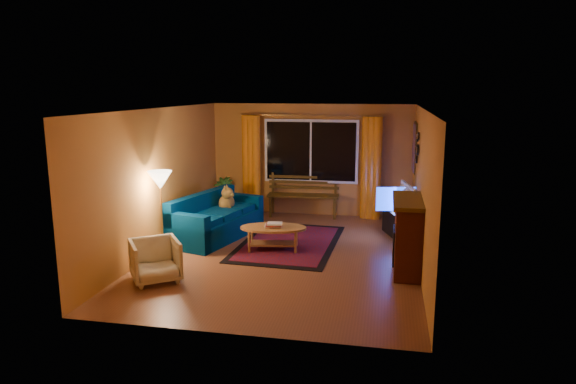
% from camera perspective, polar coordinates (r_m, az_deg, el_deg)
% --- Properties ---
extents(floor, '(4.50, 6.00, 0.02)m').
position_cam_1_polar(floor, '(8.97, -0.37, -7.02)').
color(floor, brown).
rests_on(floor, ground).
extents(ceiling, '(4.50, 6.00, 0.02)m').
position_cam_1_polar(ceiling, '(8.52, -0.39, 9.27)').
color(ceiling, white).
rests_on(ceiling, ground).
extents(wall_back, '(4.50, 0.02, 2.50)m').
position_cam_1_polar(wall_back, '(11.59, 2.58, 3.58)').
color(wall_back, '#C07D32').
rests_on(wall_back, ground).
extents(wall_left, '(0.02, 6.00, 2.50)m').
position_cam_1_polar(wall_left, '(9.37, -14.07, 1.37)').
color(wall_left, '#C07D32').
rests_on(wall_left, ground).
extents(wall_right, '(0.02, 6.00, 2.50)m').
position_cam_1_polar(wall_right, '(8.51, 14.71, 0.35)').
color(wall_right, '#C07D32').
rests_on(wall_right, ground).
extents(window, '(2.00, 0.02, 1.30)m').
position_cam_1_polar(window, '(11.50, 2.54, 4.53)').
color(window, black).
rests_on(window, wall_back).
extents(curtain_rod, '(3.20, 0.03, 0.03)m').
position_cam_1_polar(curtain_rod, '(11.38, 2.54, 8.50)').
color(curtain_rod, '#BF8C3F').
rests_on(curtain_rod, wall_back).
extents(curtain_left, '(0.36, 0.36, 2.24)m').
position_cam_1_polar(curtain_left, '(11.75, -4.05, 3.04)').
color(curtain_left, orange).
rests_on(curtain_left, ground).
extents(curtain_right, '(0.36, 0.36, 2.24)m').
position_cam_1_polar(curtain_right, '(11.36, 9.23, 2.62)').
color(curtain_right, orange).
rests_on(curtain_right, ground).
extents(bench, '(1.62, 0.57, 0.48)m').
position_cam_1_polar(bench, '(11.54, 1.68, -1.55)').
color(bench, '#452F0C').
rests_on(bench, ground).
extents(potted_plant, '(0.54, 0.54, 0.82)m').
position_cam_1_polar(potted_plant, '(11.94, -7.18, -0.34)').
color(potted_plant, '#235B1E').
rests_on(potted_plant, ground).
extents(sofa, '(1.41, 2.25, 0.85)m').
position_cam_1_polar(sofa, '(9.94, -7.91, -2.69)').
color(sofa, '#002548').
rests_on(sofa, ground).
extents(dog, '(0.44, 0.54, 0.51)m').
position_cam_1_polar(dog, '(10.30, -6.84, -0.73)').
color(dog, olive).
rests_on(dog, sofa).
extents(armchair, '(0.92, 0.91, 0.70)m').
position_cam_1_polar(armchair, '(7.94, -14.52, -7.16)').
color(armchair, beige).
rests_on(armchair, ground).
extents(floor_lamp, '(0.33, 0.33, 1.49)m').
position_cam_1_polar(floor_lamp, '(8.88, -13.84, -2.49)').
color(floor_lamp, '#BF8C3F').
rests_on(floor_lamp, ground).
extents(rug, '(1.84, 2.79, 0.02)m').
position_cam_1_polar(rug, '(9.59, 0.11, -5.68)').
color(rug, '#840804').
rests_on(rug, ground).
extents(coffee_table, '(1.33, 1.33, 0.43)m').
position_cam_1_polar(coffee_table, '(9.16, -1.65, -5.17)').
color(coffee_table, '#B37838').
rests_on(coffee_table, ground).
extents(tv_console, '(0.73, 1.18, 0.47)m').
position_cam_1_polar(tv_console, '(10.16, 12.46, -3.66)').
color(tv_console, black).
rests_on(tv_console, ground).
extents(television, '(0.34, 1.01, 0.58)m').
position_cam_1_polar(television, '(10.03, 12.59, -0.78)').
color(television, black).
rests_on(television, tv_console).
extents(fireplace, '(0.40, 1.20, 1.10)m').
position_cam_1_polar(fireplace, '(8.27, 13.17, -4.89)').
color(fireplace, maroon).
rests_on(fireplace, ground).
extents(mirror_cluster, '(0.06, 0.60, 0.56)m').
position_cam_1_polar(mirror_cluster, '(9.71, 14.12, 5.00)').
color(mirror_cluster, black).
rests_on(mirror_cluster, wall_right).
extents(painting, '(0.04, 0.76, 0.96)m').
position_cam_1_polar(painting, '(10.87, 13.84, 4.87)').
color(painting, orange).
rests_on(painting, wall_right).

